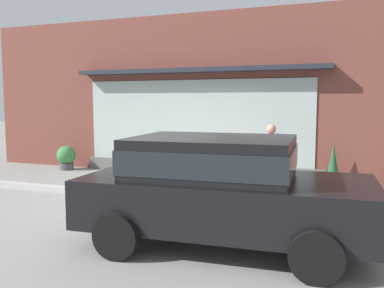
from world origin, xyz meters
TOP-DOWN VIEW (x-y plane):
  - ground_plane at (0.00, 0.00)m, footprint 60.00×60.00m
  - curb_strip at (0.00, -0.20)m, footprint 14.00×0.24m
  - storefront at (-0.00, 3.18)m, footprint 14.00×0.81m
  - fire_hydrant at (1.92, 0.58)m, footprint 0.40×0.36m
  - pedestrian_with_handbag at (2.42, 1.26)m, footprint 0.47×0.59m
  - parked_car_black at (2.34, -2.29)m, footprint 4.20×2.29m
  - potted_plant_window_right at (3.66, 2.68)m, footprint 0.29×0.29m
  - potted_plant_low_front at (-2.06, 2.70)m, footprint 0.29×0.29m
  - potted_plant_near_hydrant at (-1.38, 2.24)m, footprint 0.38×0.38m
  - potted_plant_trailing_edge at (-4.05, 2.44)m, footprint 0.57×0.57m

SIDE VIEW (x-z plane):
  - ground_plane at x=0.00m, z-range 0.00..0.00m
  - curb_strip at x=0.00m, z-range 0.00..0.12m
  - potted_plant_trailing_edge at x=-4.05m, z-range 0.03..0.76m
  - potted_plant_near_hydrant at x=-1.38m, z-range 0.05..0.79m
  - fire_hydrant at x=1.92m, z-range 0.01..0.88m
  - potted_plant_low_front at x=-2.06m, z-range -0.03..1.03m
  - potted_plant_window_right at x=3.66m, z-range -0.02..1.04m
  - parked_car_black at x=2.34m, z-range 0.11..1.69m
  - pedestrian_with_handbag at x=2.42m, z-range 0.13..1.71m
  - storefront at x=0.00m, z-range -0.04..4.46m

